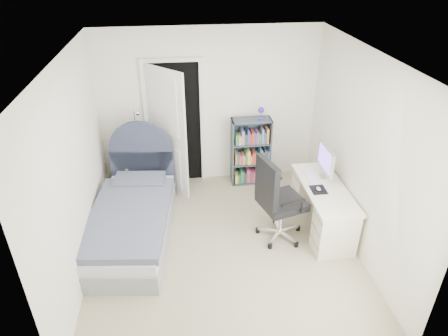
{
  "coord_description": "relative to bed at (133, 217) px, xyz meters",
  "views": [
    {
      "loc": [
        -0.5,
        -4.07,
        3.53
      ],
      "look_at": [
        0.02,
        0.1,
        1.13
      ],
      "focal_mm": 32.0,
      "sensor_mm": 36.0,
      "label": 1
    }
  ],
  "objects": [
    {
      "name": "room_shell",
      "position": [
        1.18,
        -0.39,
        0.96
      ],
      "size": [
        3.5,
        3.7,
        2.6
      ],
      "color": "gray",
      "rests_on": "ground"
    },
    {
      "name": "door",
      "position": [
        0.55,
        1.19,
        0.74
      ],
      "size": [
        0.92,
        0.63,
        2.06
      ],
      "color": "black",
      "rests_on": "ground"
    },
    {
      "name": "bed",
      "position": [
        0.0,
        0.0,
        0.0
      ],
      "size": [
        1.2,
        2.18,
        1.28
      ],
      "color": "gray",
      "rests_on": "ground"
    },
    {
      "name": "nightstand",
      "position": [
        0.04,
        1.14,
        0.11
      ],
      "size": [
        0.41,
        0.41,
        0.61
      ],
      "color": "tan",
      "rests_on": "ground"
    },
    {
      "name": "floor_lamp",
      "position": [
        0.06,
        1.21,
        0.26
      ],
      "size": [
        0.19,
        0.19,
        1.35
      ],
      "color": "silver",
      "rests_on": "ground"
    },
    {
      "name": "bookcase",
      "position": [
        1.83,
        1.19,
        0.23
      ],
      "size": [
        0.63,
        0.27,
        1.33
      ],
      "color": "#3D4854",
      "rests_on": "ground"
    },
    {
      "name": "desk",
      "position": [
        2.58,
        -0.16,
        0.08
      ],
      "size": [
        0.55,
        1.37,
        1.12
      ],
      "color": "#F4EACD",
      "rests_on": "ground"
    },
    {
      "name": "office_chair",
      "position": [
        1.88,
        -0.31,
        0.38
      ],
      "size": [
        0.67,
        0.69,
        1.21
      ],
      "color": "silver",
      "rests_on": "ground"
    }
  ]
}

